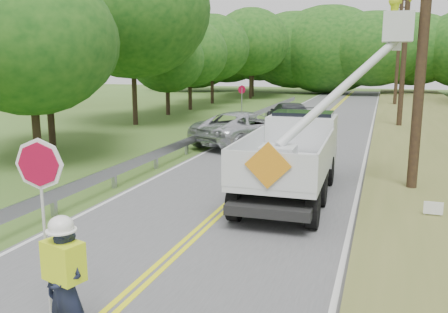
% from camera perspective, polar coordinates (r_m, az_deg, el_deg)
% --- Properties ---
extents(road, '(7.20, 96.00, 0.03)m').
position_cam_1_polar(road, '(20.80, 7.03, 0.10)').
color(road, '#555558').
rests_on(road, ground).
extents(guardrail, '(0.18, 48.00, 0.77)m').
position_cam_1_polar(guardrail, '(22.68, -2.47, 2.50)').
color(guardrail, '#96989E').
rests_on(guardrail, ground).
extents(utility_poles, '(1.60, 43.30, 10.00)m').
position_cam_1_polar(utility_poles, '(23.07, 21.58, 13.64)').
color(utility_poles, black).
rests_on(utility_poles, ground).
extents(treeline_left, '(10.57, 55.59, 11.64)m').
position_cam_1_polar(treeline_left, '(37.14, -5.20, 14.13)').
color(treeline_left, '#332319').
rests_on(treeline_left, ground).
extents(treeline_horizon, '(56.58, 13.23, 10.98)m').
position_cam_1_polar(treeline_horizon, '(62.26, 15.14, 12.33)').
color(treeline_horizon, '#134313').
rests_on(treeline_horizon, ground).
extents(flagger, '(1.17, 0.61, 3.00)m').
position_cam_1_polar(flagger, '(7.15, -18.68, -13.74)').
color(flagger, '#191E33').
rests_on(flagger, road).
extents(bucket_truck, '(4.39, 6.79, 6.62)m').
position_cam_1_polar(bucket_truck, '(15.05, 9.47, 1.56)').
color(bucket_truck, black).
rests_on(bucket_truck, road).
extents(suv_silver, '(4.86, 6.56, 1.66)m').
position_cam_1_polar(suv_silver, '(23.17, 2.74, 3.42)').
color(suv_silver, silver).
rests_on(suv_silver, road).
extents(suv_darkgrey, '(4.00, 5.82, 1.57)m').
position_cam_1_polar(suv_darkgrey, '(29.55, 7.85, 4.96)').
color(suv_darkgrey, '#36393E').
rests_on(suv_darkgrey, road).
extents(stop_sign_permanent, '(0.40, 0.41, 2.58)m').
position_cam_1_polar(stop_sign_permanent, '(30.26, 2.15, 6.95)').
color(stop_sign_permanent, '#96989E').
rests_on(stop_sign_permanent, ground).
extents(yard_sign, '(0.45, 0.03, 0.66)m').
position_cam_1_polar(yard_sign, '(12.84, 23.86, -5.82)').
color(yard_sign, white).
rests_on(yard_sign, ground).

